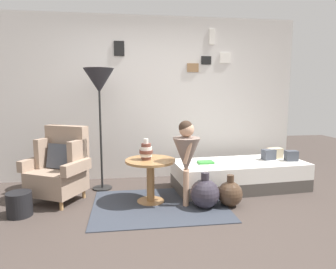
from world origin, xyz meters
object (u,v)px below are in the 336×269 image
Objects in this scene: daybed at (239,175)px; book_on_daybed at (206,162)px; side_table at (150,171)px; armchair at (60,167)px; floor_lamp at (99,84)px; demijohn_near at (205,193)px; magazine_basket at (19,204)px; person_child at (186,152)px; vase_striped at (146,151)px; demijohn_far at (230,194)px.

book_on_daybed reaches higher than daybed.
armchair is at bearing 167.60° from side_table.
floor_lamp reaches higher than book_on_daybed.
armchair reaches higher than demijohn_near.
side_table is (1.16, -0.26, -0.03)m from armchair.
side_table is 2.28× the size of magazine_basket.
person_child reaches higher than daybed.
vase_striped is at bearing -46.02° from floor_lamp.
book_on_daybed is 0.70m from demijohn_far.
magazine_basket is at bearing -135.16° from floor_lamp.
armchair is 2.52m from daybed.
floor_lamp is (0.50, 0.38, 1.08)m from armchair.
vase_striped is at bearing -165.14° from daybed.
daybed is 0.75m from demijohn_far.
person_child is 0.70m from book_on_daybed.
floor_lamp is (-2.00, 0.26, 1.32)m from daybed.
magazine_basket is (-0.87, -0.86, -1.38)m from floor_lamp.
vase_striped is at bearing 8.99° from magazine_basket.
floor_lamp is at bearing 172.65° from daybed.
vase_striped is 0.15× the size of floor_lamp.
side_table is 1.04m from demijohn_far.
side_table is at bearing 159.20° from person_child.
person_child is at bearing -149.30° from daybed.
book_on_daybed reaches higher than magazine_basket.
side_table is at bearing 164.11° from demijohn_far.
vase_striped reaches higher than demijohn_far.
demijohn_near is at bearing -16.83° from armchair.
floor_lamp reaches higher than magazine_basket.
book_on_daybed is 0.79× the size of magazine_basket.
floor_lamp is 1.63× the size of person_child.
vase_striped is at bearing 156.80° from demijohn_near.
vase_striped is (-1.40, -0.37, 0.47)m from daybed.
demijohn_near is at bearing -1.69° from magazine_basket.
magazine_basket is (-2.35, -0.58, -0.28)m from book_on_daybed.
vase_striped is 0.51m from person_child.
daybed is 1.52m from vase_striped.
daybed is at bearing 15.70° from side_table.
daybed is 0.57m from book_on_daybed.
daybed is at bearing 14.86° from vase_striped.
magazine_basket is at bearing -178.19° from person_child.
floor_lamp is 6.22× the size of magazine_basket.
armchair reaches higher than daybed.
armchair reaches higher than side_table.
person_child is at bearing 1.81° from magazine_basket.
armchair is 0.91× the size of person_child.
magazine_basket is (-2.50, 0.05, -0.02)m from demijohn_far.
armchair is 1.90m from demijohn_near.
armchair is at bearing 167.39° from vase_striped.
vase_striped is 1.18m from demijohn_far.
person_child is at bearing -126.88° from book_on_daybed.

